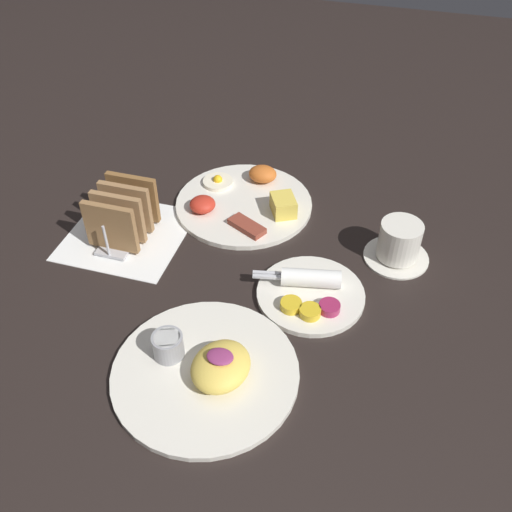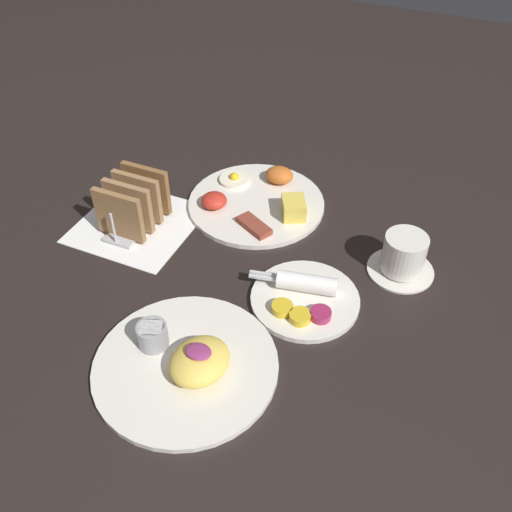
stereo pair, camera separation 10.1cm
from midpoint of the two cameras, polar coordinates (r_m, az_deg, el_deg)
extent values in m
plane|color=black|center=(1.02, -5.56, -2.51)|extent=(3.00, 3.00, 0.00)
cube|color=white|center=(1.14, -15.30, 1.99)|extent=(0.22, 0.22, 0.00)
cylinder|color=silver|center=(1.18, -3.69, 5.13)|extent=(0.28, 0.28, 0.01)
cube|color=#E5C64C|center=(1.13, 0.19, 5.00)|extent=(0.07, 0.07, 0.04)
ellipsoid|color=#C66023|center=(1.23, -1.72, 8.11)|extent=(0.06, 0.05, 0.03)
cylinder|color=#F4EACC|center=(1.23, -6.21, 7.28)|extent=(0.06, 0.06, 0.01)
sphere|color=yellow|center=(1.23, -6.24, 7.51)|extent=(0.02, 0.02, 0.02)
ellipsoid|color=red|center=(1.15, -7.90, 5.04)|extent=(0.05, 0.05, 0.03)
cube|color=brown|center=(1.10, -3.55, 2.88)|extent=(0.08, 0.06, 0.01)
cylinder|color=silver|center=(0.98, 2.47, -4.20)|extent=(0.19, 0.19, 0.01)
cylinder|color=gold|center=(0.95, 0.46, -5.07)|extent=(0.04, 0.04, 0.01)
cylinder|color=gold|center=(0.94, 2.34, -5.74)|extent=(0.04, 0.04, 0.01)
cylinder|color=#99234C|center=(0.95, 4.31, -5.29)|extent=(0.04, 0.04, 0.01)
cylinder|color=white|center=(0.98, 2.58, -2.37)|extent=(0.11, 0.05, 0.03)
cube|color=silver|center=(0.98, -1.90, -2.35)|extent=(0.05, 0.02, 0.00)
cube|color=silver|center=(0.99, -1.82, -1.86)|extent=(0.05, 0.02, 0.00)
cylinder|color=silver|center=(0.88, -8.44, -11.64)|extent=(0.28, 0.28, 0.01)
ellipsoid|color=#EAC651|center=(0.86, -7.00, -11.07)|extent=(0.10, 0.11, 0.04)
ellipsoid|color=#8C3366|center=(0.84, -7.13, -10.13)|extent=(0.04, 0.03, 0.01)
cylinder|color=#99999E|center=(0.89, -12.06, -8.92)|extent=(0.05, 0.05, 0.04)
cylinder|color=white|center=(0.88, -12.21, -8.27)|extent=(0.04, 0.04, 0.01)
cube|color=#B7B7BC|center=(1.14, -15.34, 2.17)|extent=(0.06, 0.15, 0.01)
cube|color=olive|center=(1.08, -16.99, 2.66)|extent=(0.10, 0.01, 0.10)
cube|color=#986F46|center=(1.10, -16.19, 3.68)|extent=(0.10, 0.01, 0.10)
cube|color=#966D44|center=(1.12, -15.43, 4.67)|extent=(0.10, 0.01, 0.10)
cube|color=brown|center=(1.14, -14.68, 5.62)|extent=(0.10, 0.01, 0.10)
cylinder|color=#B7B7BC|center=(1.07, -17.40, 1.34)|extent=(0.01, 0.01, 0.07)
cylinder|color=#B7B7BC|center=(1.17, -14.07, 5.68)|extent=(0.01, 0.01, 0.07)
cylinder|color=silver|center=(1.07, 11.23, -0.14)|extent=(0.12, 0.12, 0.01)
cylinder|color=silver|center=(1.05, 11.51, 1.44)|extent=(0.08, 0.08, 0.07)
cylinder|color=#381E0F|center=(1.03, 11.73, 2.70)|extent=(0.06, 0.06, 0.01)
camera|label=1|loc=(0.05, -92.87, -2.59)|focal=40.00mm
camera|label=2|loc=(0.05, 87.13, 2.59)|focal=40.00mm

